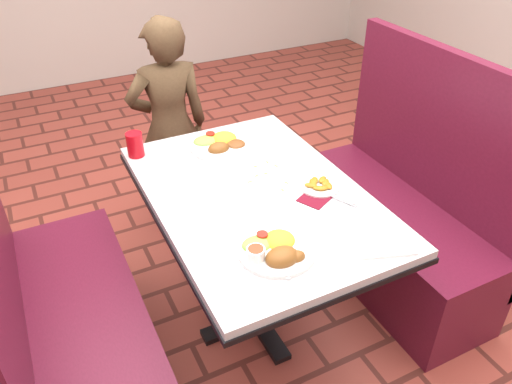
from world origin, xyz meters
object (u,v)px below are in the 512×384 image
diner_person (170,127)px  near_dinner_plate (276,247)px  far_dinner_plate (220,141)px  booth_bench_left (73,333)px  dining_table (256,211)px  red_tumbler (135,145)px  plantain_plate (319,185)px  booth_bench_right (396,221)px

diner_person → near_dinner_plate: (-0.05, -1.33, 0.17)m
far_dinner_plate → booth_bench_left: bearing=-153.2°
dining_table → red_tumbler: bearing=124.7°
far_dinner_plate → red_tumbler: size_ratio=2.63×
near_dinner_plate → plantain_plate: bearing=38.2°
booth_bench_right → diner_person: 1.32m
diner_person → near_dinner_plate: bearing=91.4°
booth_bench_right → near_dinner_plate: 1.07m
booth_bench_left → far_dinner_plate: size_ratio=4.13×
booth_bench_right → near_dinner_plate: bearing=-158.2°
dining_table → far_dinner_plate: (0.02, 0.41, 0.12)m
dining_table → booth_bench_right: 0.86m
booth_bench_right → plantain_plate: 0.71m
diner_person → red_tumbler: 0.59m
booth_bench_right → red_tumbler: 1.34m
dining_table → far_dinner_plate: far_dinner_plate is taller
near_dinner_plate → booth_bench_right: bearing=21.8°
booth_bench_left → near_dinner_plate: size_ratio=4.47×
diner_person → far_dinner_plate: bearing=101.3°
plantain_plate → far_dinner_plate: bearing=114.1°
booth_bench_left → booth_bench_right: 1.60m
dining_table → booth_bench_left: bearing=180.0°
dining_table → diner_person: 0.97m
near_dinner_plate → red_tumbler: size_ratio=2.43×
booth_bench_left → booth_bench_right: (1.60, 0.00, 0.00)m
diner_person → plantain_plate: (0.30, -1.06, 0.15)m
far_dinner_plate → plantain_plate: far_dinner_plate is taller
booth_bench_right → far_dinner_plate: (-0.78, 0.41, 0.45)m
booth_bench_left → red_tumbler: bearing=48.3°
dining_table → diner_person: bearing=93.1°
booth_bench_left → far_dinner_plate: bearing=26.8°
near_dinner_plate → plantain_plate: (0.35, 0.28, -0.02)m
plantain_plate → red_tumbler: bearing=135.3°
plantain_plate → red_tumbler: 0.84m
far_dinner_plate → booth_bench_right: bearing=-28.1°
booth_bench_right → plantain_plate: bearing=-171.2°
red_tumbler → near_dinner_plate: bearing=-74.3°
booth_bench_right → plantain_plate: booth_bench_right is taller
near_dinner_plate → far_dinner_plate: (0.13, 0.78, -0.00)m
far_dinner_plate → red_tumbler: red_tumbler is taller
booth_bench_left → plantain_plate: size_ratio=7.28×
diner_person → plantain_plate: 1.11m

